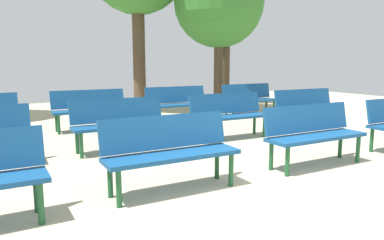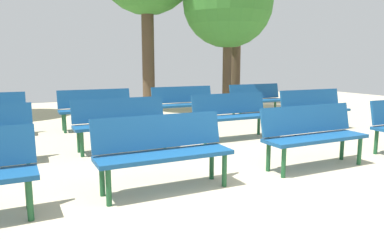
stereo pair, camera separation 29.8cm
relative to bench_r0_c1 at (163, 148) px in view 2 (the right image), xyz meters
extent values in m
plane|color=#BCAD8E|center=(1.10, -1.62, -0.50)|extent=(24.00, 24.00, 0.00)
cylinder|color=#194C28|center=(-1.46, -0.24, -0.30)|extent=(0.06, 0.06, 0.40)
cylinder|color=#194C28|center=(-1.46, 0.08, -0.30)|extent=(0.06, 0.06, 0.40)
cube|color=navy|center=(0.00, -0.08, -0.07)|extent=(1.61, 0.48, 0.05)
cube|color=navy|center=(0.00, 0.12, 0.17)|extent=(1.60, 0.16, 0.40)
cylinder|color=#194C28|center=(-0.71, -0.22, -0.30)|extent=(0.06, 0.06, 0.40)
cylinder|color=#194C28|center=(0.69, -0.25, -0.30)|extent=(0.06, 0.06, 0.40)
cylinder|color=#194C28|center=(-0.70, 0.10, -0.30)|extent=(0.06, 0.06, 0.40)
cylinder|color=#194C28|center=(0.70, 0.07, -0.30)|extent=(0.06, 0.06, 0.40)
cube|color=navy|center=(2.26, -0.17, -0.07)|extent=(1.61, 0.47, 0.05)
cube|color=navy|center=(2.27, 0.03, 0.17)|extent=(1.60, 0.16, 0.40)
cylinder|color=#194C28|center=(1.56, -0.31, -0.30)|extent=(0.06, 0.06, 0.40)
cylinder|color=#194C28|center=(2.96, -0.34, -0.30)|extent=(0.06, 0.06, 0.40)
cylinder|color=#194C28|center=(1.57, 0.01, -0.30)|extent=(0.06, 0.06, 0.40)
cylinder|color=#194C28|center=(2.97, -0.02, -0.30)|extent=(0.06, 0.06, 0.40)
cylinder|color=#194C28|center=(3.73, -0.04, -0.30)|extent=(0.06, 0.06, 0.40)
cylinder|color=#194C28|center=(-1.37, 1.90, -0.30)|extent=(0.06, 0.06, 0.40)
cylinder|color=#194C28|center=(-1.35, 2.22, -0.30)|extent=(0.06, 0.06, 0.40)
cube|color=navy|center=(0.13, 2.09, -0.07)|extent=(1.61, 0.48, 0.05)
cube|color=navy|center=(0.13, 2.29, 0.17)|extent=(1.60, 0.16, 0.40)
cylinder|color=#194C28|center=(-0.58, 1.95, -0.30)|extent=(0.06, 0.06, 0.40)
cylinder|color=#194C28|center=(0.82, 1.92, -0.30)|extent=(0.06, 0.06, 0.40)
cylinder|color=#194C28|center=(-0.57, 2.27, -0.30)|extent=(0.06, 0.06, 0.40)
cylinder|color=#194C28|center=(0.83, 2.24, -0.30)|extent=(0.06, 0.06, 0.40)
cube|color=navy|center=(2.31, 2.00, -0.07)|extent=(1.61, 0.49, 0.05)
cube|color=navy|center=(2.32, 2.20, 0.17)|extent=(1.60, 0.17, 0.40)
cylinder|color=#194C28|center=(1.60, 1.86, -0.30)|extent=(0.06, 0.06, 0.40)
cylinder|color=#194C28|center=(3.00, 1.81, -0.30)|extent=(0.06, 0.06, 0.40)
cylinder|color=#194C28|center=(1.62, 2.18, -0.30)|extent=(0.06, 0.06, 0.40)
cylinder|color=#194C28|center=(3.01, 2.13, -0.30)|extent=(0.06, 0.06, 0.40)
cube|color=navy|center=(4.45, 1.99, -0.07)|extent=(1.62, 0.52, 0.05)
cube|color=navy|center=(4.46, 2.19, 0.17)|extent=(1.60, 0.20, 0.40)
cylinder|color=#194C28|center=(3.74, 1.87, -0.30)|extent=(0.06, 0.06, 0.40)
cylinder|color=#194C28|center=(5.14, 1.80, -0.30)|extent=(0.06, 0.06, 0.40)
cylinder|color=#194C28|center=(3.76, 2.19, -0.30)|extent=(0.06, 0.06, 0.40)
cylinder|color=#194C28|center=(5.16, 2.12, -0.30)|extent=(0.06, 0.06, 0.40)
cylinder|color=#194C28|center=(-1.35, 4.13, -0.30)|extent=(0.06, 0.06, 0.40)
cylinder|color=#194C28|center=(-1.33, 4.45, -0.30)|extent=(0.06, 0.06, 0.40)
cube|color=navy|center=(0.18, 4.24, -0.07)|extent=(1.61, 0.50, 0.05)
cube|color=navy|center=(0.18, 4.44, 0.17)|extent=(1.60, 0.18, 0.40)
cylinder|color=#194C28|center=(-0.53, 4.10, -0.30)|extent=(0.06, 0.06, 0.40)
cylinder|color=#194C28|center=(0.87, 4.06, -0.30)|extent=(0.06, 0.06, 0.40)
cylinder|color=#194C28|center=(-0.52, 4.42, -0.30)|extent=(0.06, 0.06, 0.40)
cylinder|color=#194C28|center=(0.88, 4.38, -0.30)|extent=(0.06, 0.06, 0.40)
cube|color=navy|center=(2.34, 4.21, -0.07)|extent=(1.62, 0.50, 0.05)
cube|color=navy|center=(2.35, 4.41, 0.17)|extent=(1.60, 0.18, 0.40)
cylinder|color=#194C28|center=(1.63, 4.08, -0.30)|extent=(0.06, 0.06, 0.40)
cylinder|color=#194C28|center=(3.03, 4.02, -0.30)|extent=(0.06, 0.06, 0.40)
cylinder|color=#194C28|center=(1.65, 4.40, -0.30)|extent=(0.06, 0.06, 0.40)
cylinder|color=#194C28|center=(3.04, 4.34, -0.30)|extent=(0.06, 0.06, 0.40)
cube|color=navy|center=(4.54, 4.16, -0.07)|extent=(1.60, 0.45, 0.05)
cube|color=navy|center=(4.54, 4.36, 0.17)|extent=(1.60, 0.14, 0.40)
cylinder|color=#194C28|center=(3.84, 4.00, -0.30)|extent=(0.06, 0.06, 0.40)
cylinder|color=#194C28|center=(5.24, 3.99, -0.30)|extent=(0.06, 0.06, 0.40)
cylinder|color=#194C28|center=(3.84, 4.32, -0.30)|extent=(0.06, 0.06, 0.40)
cylinder|color=#194C28|center=(5.24, 4.31, -0.30)|extent=(0.06, 0.06, 0.40)
cylinder|color=#4C3A28|center=(2.32, 6.73, 1.22)|extent=(0.37, 0.37, 3.44)
cylinder|color=#4C3A28|center=(5.80, 7.27, 1.16)|extent=(0.40, 0.40, 3.33)
cylinder|color=#4C3A28|center=(4.35, 5.49, 0.70)|extent=(0.26, 0.26, 2.41)
sphere|color=#387A2D|center=(4.35, 5.49, 2.69)|extent=(2.63, 2.63, 2.63)
camera|label=1|loc=(-1.85, -3.74, 1.00)|focal=34.36mm
camera|label=2|loc=(-1.59, -3.88, 1.00)|focal=34.36mm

